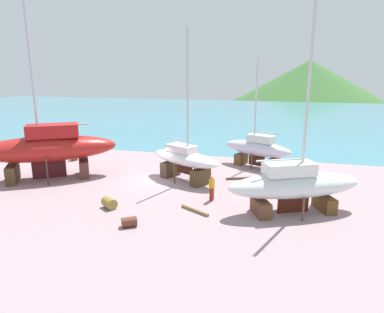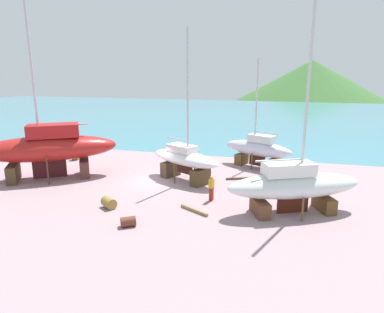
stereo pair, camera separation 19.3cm
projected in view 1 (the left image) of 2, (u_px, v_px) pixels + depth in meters
name	position (u px, v px, depth m)	size (l,w,h in m)	color
ground_plane	(142.00, 189.00, 24.52)	(44.00, 44.00, 0.00)	gray
sea_water	(232.00, 115.00, 65.48)	(153.09, 65.31, 0.01)	teal
headland_hill	(308.00, 92.00, 136.95)	(89.74, 89.74, 24.61)	#3C6A32
sailboat_far_slipway	(185.00, 159.00, 26.18)	(6.60, 4.78, 11.17)	#4E3A21
sailboat_small_center	(257.00, 149.00, 29.84)	(6.43, 4.11, 9.20)	brown
sailboat_mid_port	(48.00, 148.00, 26.39)	(10.28, 8.03, 14.93)	#4D3823
sailboat_large_starboard	(294.00, 184.00, 20.14)	(8.26, 5.40, 12.41)	brown
worker	(212.00, 188.00, 22.22)	(0.30, 0.47, 1.67)	maroon
barrel_rust_mid	(74.00, 156.00, 32.44)	(0.64, 0.64, 0.78)	brown
barrel_rust_far	(129.00, 222.00, 18.61)	(0.55, 0.55, 0.79)	brown
barrel_tipped_center	(109.00, 203.00, 21.13)	(0.66, 0.66, 0.93)	olive
timber_plank_near	(195.00, 210.00, 20.61)	(2.13, 0.15, 0.18)	olive
timber_short_skew	(244.00, 178.00, 26.78)	(2.88, 0.14, 0.16)	brown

